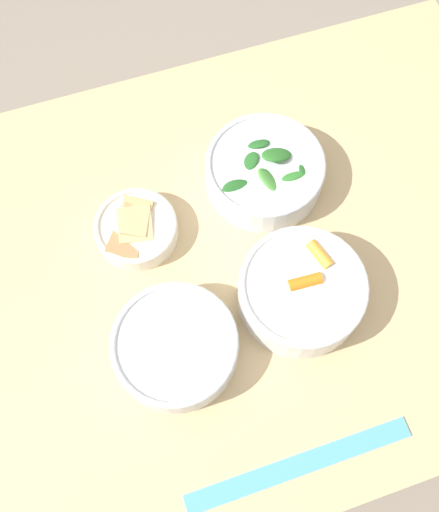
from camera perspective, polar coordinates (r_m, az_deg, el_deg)
ground_plane at (r=1.64m, az=-3.14°, el=-11.53°), size 10.00×10.00×0.00m
dining_table at (r=1.01m, az=-5.01°, el=-4.62°), size 1.34×0.79×0.76m
bowl_carrots at (r=0.86m, az=8.22°, el=-3.45°), size 0.19×0.19×0.07m
bowl_greens at (r=0.95m, az=4.61°, el=8.46°), size 0.19×0.19×0.08m
bowl_beans_hotdog at (r=0.84m, az=-4.42°, el=-9.07°), size 0.18×0.18×0.06m
bowl_cookies at (r=0.92m, az=-8.32°, el=2.75°), size 0.13×0.13×0.04m
ruler at (r=0.85m, az=7.96°, el=-20.01°), size 0.33×0.03×0.00m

